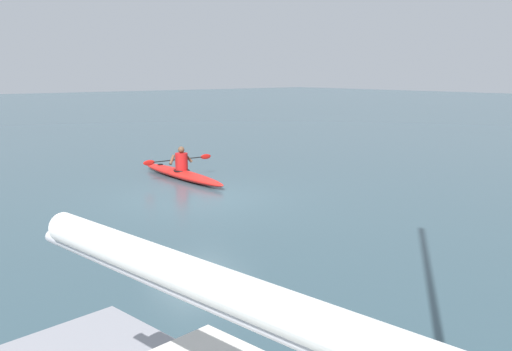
% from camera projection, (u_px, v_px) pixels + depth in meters
% --- Properties ---
extents(ground_plane, '(160.00, 160.00, 0.00)m').
position_uv_depth(ground_plane, '(196.00, 199.00, 15.00)').
color(ground_plane, '#334C56').
extents(kayak, '(0.69, 4.77, 0.29)m').
position_uv_depth(kayak, '(181.00, 174.00, 17.85)').
color(kayak, red).
rests_on(kayak, ground).
extents(kayaker, '(2.49, 0.45, 0.76)m').
position_uv_depth(kayaker, '(181.00, 160.00, 17.76)').
color(kayaker, red).
rests_on(kayaker, kayak).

